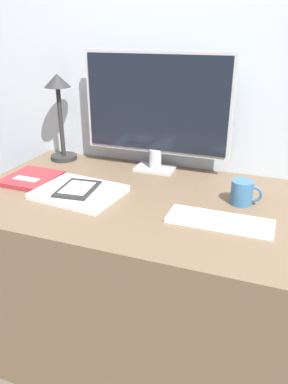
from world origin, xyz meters
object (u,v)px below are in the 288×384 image
at_px(keyboard, 220,221).
at_px(notebook, 31,178).
at_px(desk_lamp, 59,104).
at_px(coffee_mug, 242,192).
at_px(ereader, 77,189).
at_px(monitor, 156,108).
at_px(laptop, 79,192).

bearing_deg(keyboard, notebook, 173.22).
height_order(desk_lamp, coffee_mug, desk_lamp).
height_order(keyboard, ereader, ereader).
bearing_deg(desk_lamp, ereader, -51.83).
distance_m(ereader, coffee_mug, 0.60).
relative_size(monitor, notebook, 2.92).
bearing_deg(ereader, coffee_mug, 13.70).
xyz_separation_m(monitor, laptop, (-0.18, -0.36, -0.26)).
xyz_separation_m(keyboard, desk_lamp, (-0.80, 0.38, 0.25)).
xyz_separation_m(laptop, notebook, (-0.25, 0.06, -0.00)).
bearing_deg(laptop, ereader, -121.37).
bearing_deg(coffee_mug, desk_lamp, 166.43).
bearing_deg(ereader, notebook, 165.84).
xyz_separation_m(monitor, notebook, (-0.43, -0.30, -0.26)).
bearing_deg(notebook, monitor, 34.76).
distance_m(laptop, notebook, 0.26).
relative_size(laptop, desk_lamp, 0.83).
height_order(monitor, laptop, monitor).
height_order(keyboard, coffee_mug, coffee_mug).
height_order(keyboard, laptop, laptop).
height_order(ereader, desk_lamp, desk_lamp).
relative_size(ereader, notebook, 0.86).
relative_size(ereader, desk_lamp, 0.47).
bearing_deg(keyboard, ereader, 176.79).
height_order(monitor, coffee_mug, monitor).
xyz_separation_m(laptop, desk_lamp, (-0.27, 0.34, 0.25)).
height_order(laptop, notebook, laptop).
relative_size(monitor, coffee_mug, 5.73).
bearing_deg(desk_lamp, keyboard, -25.07).
distance_m(laptop, coffee_mug, 0.59).
bearing_deg(coffee_mug, laptop, -166.68).
relative_size(notebook, coffee_mug, 1.96).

